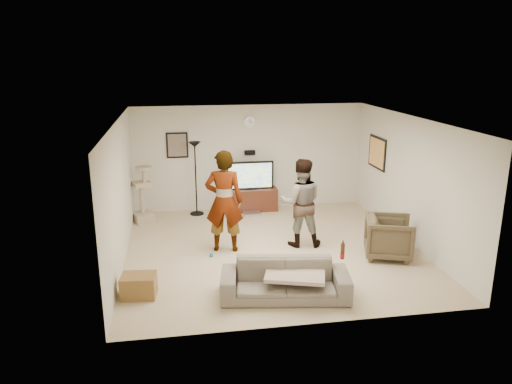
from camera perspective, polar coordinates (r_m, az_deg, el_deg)
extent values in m
cube|color=#C7B090|center=(9.48, 1.82, -6.77)|extent=(5.50, 5.50, 0.02)
cube|color=white|center=(8.83, 1.96, 8.51)|extent=(5.50, 5.50, 0.02)
cube|color=beige|center=(11.71, -0.77, 4.07)|extent=(5.50, 0.04, 2.50)
cube|color=beige|center=(6.53, 6.66, -5.64)|extent=(5.50, 0.04, 2.50)
cube|color=beige|center=(8.96, -15.62, -0.19)|extent=(0.04, 5.50, 2.50)
cube|color=beige|center=(9.98, 17.57, 1.25)|extent=(0.04, 5.50, 2.50)
cylinder|color=white|center=(11.54, -0.76, 8.18)|extent=(0.26, 0.04, 0.26)
cube|color=black|center=(11.63, -0.72, 4.64)|extent=(0.25, 0.10, 0.10)
cube|color=#675A50|center=(11.49, -9.20, 5.42)|extent=(0.42, 0.03, 0.52)
cube|color=#FFA754|center=(11.32, 13.97, 4.49)|extent=(0.03, 0.78, 0.62)
cube|color=#421E13|center=(11.71, -0.70, -0.88)|extent=(1.29, 0.45, 0.54)
cube|color=silver|center=(11.41, -0.48, -2.57)|extent=(0.40, 0.30, 0.07)
cube|color=black|center=(11.55, -0.71, 1.97)|extent=(1.12, 0.08, 0.66)
cube|color=#B5DC44|center=(11.51, -0.67, 1.92)|extent=(1.03, 0.01, 0.58)
cylinder|color=black|center=(11.35, -7.06, 1.53)|extent=(0.32, 0.32, 1.71)
cube|color=tan|center=(11.13, -13.22, -0.21)|extent=(0.54, 0.54, 1.28)
imported|color=#9B9B9B|center=(9.15, -3.75, -1.08)|extent=(0.79, 0.59, 1.95)
imported|color=#35599C|center=(9.46, 5.24, -1.25)|extent=(0.93, 0.77, 1.73)
imported|color=#6B6356|center=(7.62, 3.41, -10.22)|extent=(2.06, 1.07, 0.57)
cube|color=beige|center=(7.61, 4.62, -9.44)|extent=(1.07, 0.93, 0.06)
cylinder|color=#49200E|center=(7.69, 10.09, -6.83)|extent=(0.06, 0.06, 0.25)
imported|color=#4B3F2B|center=(9.34, 15.28, -5.11)|extent=(1.06, 1.04, 0.77)
cube|color=brown|center=(7.89, -13.55, -10.61)|extent=(0.57, 0.45, 0.35)
sphere|color=#156EA2|center=(9.16, -5.24, -7.34)|extent=(0.08, 0.08, 0.08)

